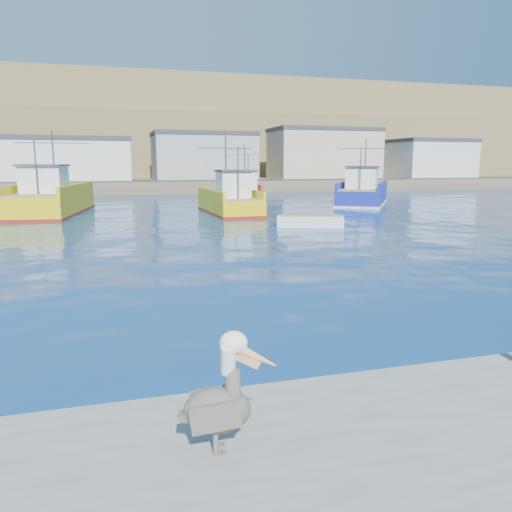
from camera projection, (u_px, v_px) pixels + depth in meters
The scene contains 9 objects.
ground at pixel (293, 341), 11.32m from camera, with size 260.00×260.00×0.00m, color #071D55.
dock_bollards at pixel (400, 369), 8.16m from camera, with size 36.20×0.20×0.30m.
far_shore at pixel (126, 142), 112.89m from camera, with size 200.00×81.00×24.00m.
trawler_yellow_a at pixel (51, 200), 40.21m from camera, with size 6.22×13.53×6.74m.
trawler_yellow_b at pixel (230, 202), 40.49m from camera, with size 4.59×9.75×6.31m.
trawler_blue at pixel (363, 193), 49.93m from camera, with size 9.96×12.11×6.58m.
boat_orange at pixel (246, 191), 55.84m from camera, with size 4.11×8.11×6.01m.
skiff_mid at pixel (310, 222), 31.86m from camera, with size 4.42×2.81×0.91m.
pelican at pixel (221, 400), 6.01m from camera, with size 1.23×0.62×1.51m.
Camera 1 is at (-3.79, -10.13, 3.95)m, focal length 35.00 mm.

